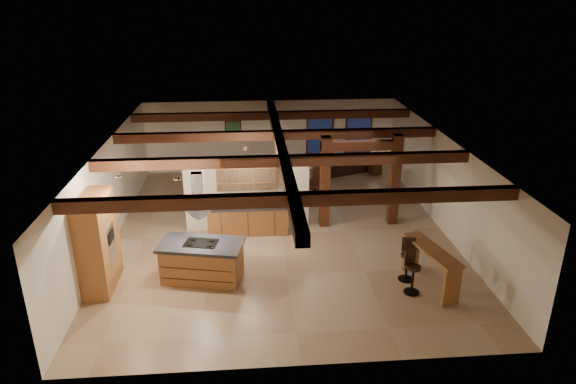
% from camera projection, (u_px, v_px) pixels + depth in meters
% --- Properties ---
extents(ground, '(12.00, 12.00, 0.00)m').
position_uv_depth(ground, '(281.00, 233.00, 15.76)').
color(ground, tan).
rests_on(ground, ground).
extents(room_walls, '(12.00, 12.00, 12.00)m').
position_uv_depth(room_walls, '(281.00, 179.00, 15.11)').
color(room_walls, white).
rests_on(room_walls, ground).
extents(ceiling_beams, '(10.00, 12.00, 0.28)m').
position_uv_depth(ceiling_beams, '(280.00, 147.00, 14.75)').
color(ceiling_beams, '#421B10').
rests_on(ceiling_beams, room_walls).
extents(timber_posts, '(2.50, 0.30, 2.90)m').
position_uv_depth(timber_posts, '(361.00, 172.00, 15.77)').
color(timber_posts, '#421B10').
rests_on(timber_posts, ground).
extents(partition_wall, '(3.80, 0.18, 2.20)m').
position_uv_depth(partition_wall, '(247.00, 195.00, 15.75)').
color(partition_wall, white).
rests_on(partition_wall, ground).
extents(pantry_cabinet, '(0.67, 1.60, 2.40)m').
position_uv_depth(pantry_cabinet, '(98.00, 242.00, 12.56)').
color(pantry_cabinet, olive).
rests_on(pantry_cabinet, ground).
extents(back_counter, '(2.50, 0.66, 0.94)m').
position_uv_depth(back_counter, '(248.00, 219.00, 15.62)').
color(back_counter, olive).
rests_on(back_counter, ground).
extents(upper_display_cabinet, '(1.80, 0.36, 0.95)m').
position_uv_depth(upper_display_cabinet, '(247.00, 174.00, 15.30)').
color(upper_display_cabinet, olive).
rests_on(upper_display_cabinet, partition_wall).
extents(range_hood, '(1.10, 1.10, 1.40)m').
position_uv_depth(range_hood, '(199.00, 216.00, 12.63)').
color(range_hood, silver).
rests_on(range_hood, room_walls).
extents(back_windows, '(2.70, 0.07, 1.70)m').
position_uv_depth(back_windows, '(339.00, 134.00, 20.93)').
color(back_windows, '#421B10').
rests_on(back_windows, room_walls).
extents(framed_art, '(0.65, 0.05, 0.85)m').
position_uv_depth(framed_art, '(233.00, 131.00, 20.53)').
color(framed_art, '#421B10').
rests_on(framed_art, room_walls).
extents(recessed_cans, '(3.16, 2.46, 0.03)m').
position_uv_depth(recessed_cans, '(184.00, 167.00, 12.73)').
color(recessed_cans, silver).
rests_on(recessed_cans, room_walls).
extents(kitchen_island, '(2.28, 1.53, 1.04)m').
position_uv_depth(kitchen_island, '(202.00, 261.00, 13.09)').
color(kitchen_island, olive).
rests_on(kitchen_island, ground).
extents(dining_table, '(1.73, 1.11, 0.57)m').
position_uv_depth(dining_table, '(293.00, 191.00, 18.33)').
color(dining_table, '#3F200F').
rests_on(dining_table, ground).
extents(sofa, '(2.13, 1.42, 0.58)m').
position_uv_depth(sofa, '(348.00, 165.00, 21.00)').
color(sofa, black).
rests_on(sofa, ground).
extents(microwave, '(0.50, 0.42, 0.23)m').
position_uv_depth(microwave, '(260.00, 201.00, 15.43)').
color(microwave, '#B4B4B9').
rests_on(microwave, back_counter).
extents(bar_counter, '(0.96, 2.05, 1.04)m').
position_uv_depth(bar_counter, '(431.00, 261.00, 12.71)').
color(bar_counter, olive).
rests_on(bar_counter, ground).
extents(side_table, '(0.52, 0.52, 0.50)m').
position_uv_depth(side_table, '(375.00, 168.00, 20.75)').
color(side_table, '#421B10').
rests_on(side_table, ground).
extents(table_lamp, '(0.26, 0.26, 0.31)m').
position_uv_depth(table_lamp, '(376.00, 157.00, 20.58)').
color(table_lamp, black).
rests_on(table_lamp, side_table).
extents(bar_stool_a, '(0.42, 0.43, 1.12)m').
position_uv_depth(bar_stool_a, '(412.00, 272.00, 12.49)').
color(bar_stool_a, black).
rests_on(bar_stool_a, ground).
extents(bar_stool_b, '(0.41, 0.42, 1.13)m').
position_uv_depth(bar_stool_b, '(407.00, 259.00, 13.06)').
color(bar_stool_b, black).
rests_on(bar_stool_b, ground).
extents(dining_chairs, '(2.56, 2.56, 1.28)m').
position_uv_depth(dining_chairs, '(293.00, 181.00, 18.19)').
color(dining_chairs, '#421B10').
rests_on(dining_chairs, ground).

